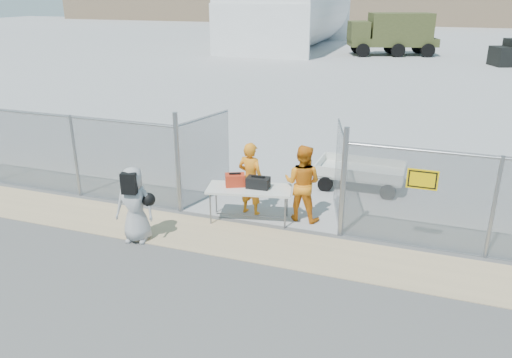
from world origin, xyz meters
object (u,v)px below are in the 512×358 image
at_px(security_worker_left, 251,179).
at_px(folding_table, 249,204).
at_px(visitor, 135,205).
at_px(security_worker_right, 302,183).
at_px(utility_trailer, 360,174).

bearing_deg(security_worker_left, folding_table, 116.15).
bearing_deg(visitor, folding_table, 30.05).
height_order(security_worker_left, visitor, security_worker_left).
distance_m(folding_table, visitor, 2.68).
relative_size(security_worker_right, utility_trailer, 0.60).
bearing_deg(security_worker_right, security_worker_left, 9.11).
bearing_deg(security_worker_left, security_worker_right, -165.23).
distance_m(visitor, utility_trailer, 6.38).
relative_size(security_worker_left, visitor, 1.07).
height_order(visitor, utility_trailer, visitor).
xyz_separation_m(folding_table, utility_trailer, (2.17, 3.07, -0.05)).
distance_m(security_worker_left, security_worker_right, 1.26).
bearing_deg(security_worker_left, visitor, 59.35).
distance_m(folding_table, security_worker_right, 1.35).
height_order(folding_table, security_worker_right, security_worker_right).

